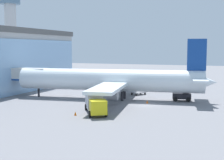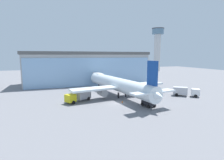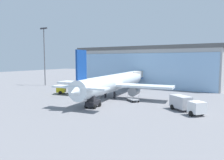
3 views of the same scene
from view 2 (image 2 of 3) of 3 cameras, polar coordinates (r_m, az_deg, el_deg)
name	(u,v)px [view 2 (image 2 of 3)]	position (r m, az deg, el deg)	size (l,w,h in m)	color
ground	(117,103)	(44.82, 1.76, -7.63)	(240.00, 240.00, 0.00)	slate
terminal_building	(88,68)	(77.24, -7.84, 4.03)	(52.00, 17.14, 13.61)	#A9A9A9
jet_bridge	(96,76)	(68.99, -5.21, 1.34)	(2.67, 12.07, 5.47)	beige
control_tower	(157,46)	(141.40, 14.63, 10.82)	(9.18, 9.18, 32.69)	silver
airplane	(118,85)	(51.80, 2.11, -1.52)	(29.50, 37.51, 10.96)	white
catering_truck	(79,96)	(47.30, -10.68, -5.10)	(7.38, 5.69, 2.65)	yellow
fuel_truck	(185,91)	(56.73, 22.73, -3.40)	(7.06, 6.30, 2.65)	silver
baggage_cart	(144,95)	(52.66, 10.41, -4.83)	(3.21, 2.91, 1.50)	gray
pushback_tug	(149,103)	(42.81, 11.89, -7.21)	(2.66, 3.47, 2.30)	black
safety_cone_nose	(122,102)	(45.46, 3.36, -7.06)	(0.36, 0.36, 0.55)	orange
safety_cone_wingtip	(68,99)	(49.10, -14.03, -6.15)	(0.36, 0.36, 0.55)	orange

